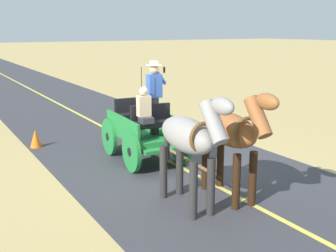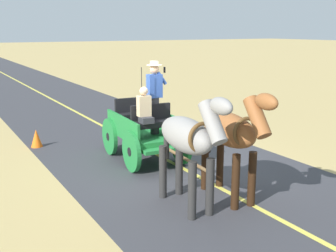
% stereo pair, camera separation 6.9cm
% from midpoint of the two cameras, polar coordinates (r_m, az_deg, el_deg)
% --- Properties ---
extents(ground_plane, '(200.00, 200.00, 0.00)m').
position_cam_midpoint_polar(ground_plane, '(10.21, 0.60, -5.24)').
color(ground_plane, tan).
extents(road_surface, '(5.57, 160.00, 0.01)m').
position_cam_midpoint_polar(road_surface, '(10.21, 0.60, -5.22)').
color(road_surface, '#38383D').
rests_on(road_surface, ground).
extents(road_centre_stripe, '(0.12, 160.00, 0.00)m').
position_cam_midpoint_polar(road_centre_stripe, '(10.20, 0.60, -5.19)').
color(road_centre_stripe, '#DBCC4C').
rests_on(road_centre_stripe, road_surface).
extents(horse_drawn_carriage, '(1.56, 4.52, 2.50)m').
position_cam_midpoint_polar(horse_drawn_carriage, '(10.34, -3.38, -0.32)').
color(horse_drawn_carriage, '#1E7233').
rests_on(horse_drawn_carriage, ground).
extents(horse_near_side, '(0.69, 2.14, 2.21)m').
position_cam_midpoint_polar(horse_near_side, '(7.87, 8.63, -0.96)').
color(horse_near_side, brown).
rests_on(horse_near_side, ground).
extents(horse_off_side, '(0.62, 2.13, 2.21)m').
position_cam_midpoint_polar(horse_off_side, '(7.38, 2.74, -1.77)').
color(horse_off_side, gray).
rests_on(horse_off_side, ground).
extents(traffic_cone, '(0.32, 0.32, 0.50)m').
position_cam_midpoint_polar(traffic_cone, '(12.14, -17.95, -1.65)').
color(traffic_cone, orange).
rests_on(traffic_cone, ground).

